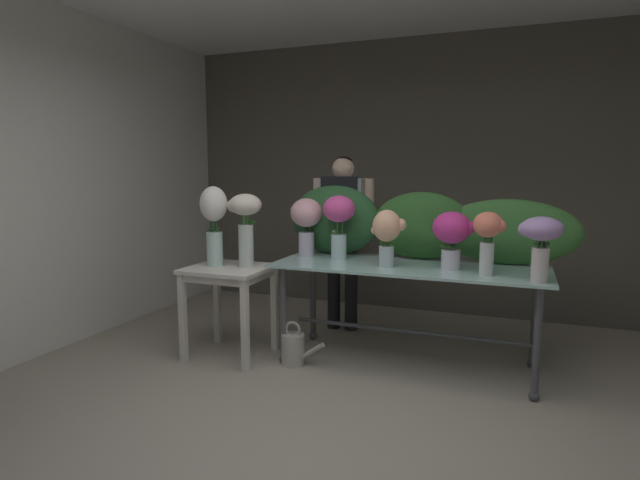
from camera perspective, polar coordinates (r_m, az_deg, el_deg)
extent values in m
plane|color=#9E9384|center=(4.20, 6.23, -13.02)|extent=(7.11, 7.11, 0.00)
cube|color=#5B564C|center=(5.50, 10.86, 6.92)|extent=(5.21, 0.12, 2.83)
cube|color=silver|center=(5.23, -22.44, 6.43)|extent=(0.12, 3.35, 2.83)
cube|color=#A9D5D0|center=(3.88, 9.89, -2.89)|extent=(2.00, 0.81, 0.02)
cylinder|color=#4C4C51|center=(3.97, -4.12, -8.39)|extent=(0.05, 0.05, 0.77)
sphere|color=#4C4C51|center=(4.08, -4.07, -13.15)|extent=(0.07, 0.07, 0.07)
cylinder|color=#4C4C51|center=(3.62, 23.09, -10.65)|extent=(0.05, 0.05, 0.77)
sphere|color=#4C4C51|center=(3.74, 22.79, -15.79)|extent=(0.07, 0.07, 0.07)
cylinder|color=#4C4C51|center=(4.51, -0.79, -6.39)|extent=(0.05, 0.05, 0.77)
sphere|color=#4C4C51|center=(4.61, -0.78, -10.65)|extent=(0.07, 0.07, 0.07)
cylinder|color=#4C4C51|center=(4.20, 22.84, -8.08)|extent=(0.05, 0.05, 0.77)
sphere|color=#4C4C51|center=(4.31, 22.59, -12.61)|extent=(0.07, 0.07, 0.07)
cylinder|color=#4C4C51|center=(4.01, 9.72, -10.04)|extent=(1.80, 0.03, 0.03)
cube|color=silver|center=(4.11, -10.14, -3.17)|extent=(0.63, 0.57, 0.03)
cube|color=silver|center=(4.12, -10.13, -3.79)|extent=(0.57, 0.51, 0.06)
cube|color=silver|center=(4.15, -15.09, -8.41)|extent=(0.05, 0.05, 0.70)
cube|color=silver|center=(3.86, -8.38, -9.46)|extent=(0.05, 0.05, 0.70)
cube|color=silver|center=(4.54, -11.41, -6.88)|extent=(0.05, 0.05, 0.70)
cube|color=silver|center=(4.27, -5.10, -7.68)|extent=(0.05, 0.05, 0.70)
cylinder|color=#232328|center=(4.83, 1.56, -5.04)|extent=(0.12, 0.12, 0.83)
cylinder|color=#232328|center=(4.77, 3.51, -5.20)|extent=(0.12, 0.12, 0.83)
cube|color=#B2BCC6|center=(4.69, 2.58, 3.32)|extent=(0.40, 0.22, 0.58)
cube|color=black|center=(4.59, 2.12, 2.72)|extent=(0.34, 0.02, 0.70)
cylinder|color=beige|center=(4.77, -0.23, 3.62)|extent=(0.09, 0.09, 0.55)
cylinder|color=beige|center=(4.62, 5.49, 3.43)|extent=(0.09, 0.09, 0.55)
sphere|color=beige|center=(4.68, 2.61, 7.99)|extent=(0.20, 0.20, 0.20)
ellipsoid|color=black|center=(4.70, 2.70, 8.79)|extent=(0.15, 0.15, 0.09)
ellipsoid|color=#28562D|center=(4.30, 1.65, 2.28)|extent=(0.78, 0.29, 0.58)
ellipsoid|color=#2D6028|center=(4.11, 11.30, 1.58)|extent=(0.79, 0.25, 0.53)
ellipsoid|color=#387033|center=(4.06, 20.28, 0.85)|extent=(1.03, 0.22, 0.49)
cylinder|color=silver|center=(3.51, 23.36, -2.56)|extent=(0.11, 0.11, 0.22)
cylinder|color=#9EBCB2|center=(3.52, 23.31, -3.55)|extent=(0.10, 0.10, 0.09)
cylinder|color=#477F3D|center=(3.51, 23.82, -1.89)|extent=(0.01, 0.01, 0.29)
cylinder|color=#477F3D|center=(3.52, 23.43, -1.84)|extent=(0.01, 0.01, 0.29)
cylinder|color=#477F3D|center=(3.51, 23.10, -1.86)|extent=(0.01, 0.01, 0.29)
cylinder|color=#477F3D|center=(3.49, 23.46, -1.92)|extent=(0.01, 0.01, 0.29)
ellipsoid|color=#B28ED1|center=(3.48, 23.57, 1.18)|extent=(0.26, 0.26, 0.15)
sphere|color=#B28ED1|center=(3.48, 22.01, 1.14)|extent=(0.09, 0.09, 0.09)
ellipsoid|color=#387033|center=(3.53, 23.55, -0.37)|extent=(0.10, 0.05, 0.03)
cylinder|color=silver|center=(3.77, 7.42, -1.83)|extent=(0.11, 0.11, 0.15)
cylinder|color=#9EBCB2|center=(3.77, 7.41, -2.47)|extent=(0.10, 0.10, 0.06)
cylinder|color=#2D6028|center=(3.76, 7.73, -1.17)|extent=(0.01, 0.01, 0.22)
cylinder|color=#2D6028|center=(3.77, 7.55, -1.13)|extent=(0.01, 0.01, 0.22)
cylinder|color=#2D6028|center=(3.76, 7.06, -1.16)|extent=(0.01, 0.01, 0.22)
cylinder|color=#2D6028|center=(3.74, 7.28, -1.21)|extent=(0.01, 0.01, 0.22)
ellipsoid|color=#F4B78E|center=(3.73, 7.48, 1.58)|extent=(0.21, 0.21, 0.23)
sphere|color=#F4B78E|center=(3.76, 6.22, 1.12)|extent=(0.07, 0.07, 0.07)
sphere|color=#F4B78E|center=(3.74, 8.94, 1.69)|extent=(0.09, 0.09, 0.09)
ellipsoid|color=#477F3D|center=(3.76, 7.42, -0.34)|extent=(0.10, 0.05, 0.03)
cylinder|color=silver|center=(3.76, 14.39, -2.12)|extent=(0.13, 0.13, 0.14)
cylinder|color=#9EBCB2|center=(3.77, 14.37, -2.71)|extent=(0.12, 0.12, 0.06)
cylinder|color=#477F3D|center=(3.76, 14.92, -1.37)|extent=(0.01, 0.01, 0.22)
cylinder|color=#477F3D|center=(3.78, 14.36, -1.28)|extent=(0.01, 0.01, 0.22)
cylinder|color=#477F3D|center=(3.75, 14.06, -1.36)|extent=(0.01, 0.01, 0.22)
cylinder|color=#477F3D|center=(3.73, 14.25, -1.42)|extent=(0.01, 0.01, 0.22)
ellipsoid|color=#D1338E|center=(3.73, 14.51, 1.36)|extent=(0.27, 0.27, 0.23)
sphere|color=#D1338E|center=(3.72, 13.25, 1.78)|extent=(0.10, 0.10, 0.10)
sphere|color=#D1338E|center=(3.72, 16.13, 1.32)|extent=(0.11, 0.11, 0.11)
ellipsoid|color=#2D6028|center=(3.74, 13.88, -0.74)|extent=(0.11, 0.07, 0.03)
cylinder|color=silver|center=(4.05, 2.11, -0.75)|extent=(0.12, 0.12, 0.20)
cylinder|color=#9EBCB2|center=(4.06, 2.10, -1.53)|extent=(0.11, 0.11, 0.08)
cylinder|color=#2D6028|center=(4.03, 2.49, 0.28)|extent=(0.01, 0.01, 0.33)
cylinder|color=#2D6028|center=(4.06, 2.11, 0.33)|extent=(0.01, 0.01, 0.33)
cylinder|color=#2D6028|center=(4.03, 1.94, 0.26)|extent=(0.01, 0.01, 0.33)
ellipsoid|color=#E54C9E|center=(4.02, 2.13, 3.51)|extent=(0.25, 0.25, 0.21)
sphere|color=#E54C9E|center=(4.07, 0.98, 3.15)|extent=(0.08, 0.08, 0.08)
sphere|color=#E54C9E|center=(3.99, 3.34, 3.04)|extent=(0.07, 0.07, 0.07)
ellipsoid|color=#477F3D|center=(4.04, 1.62, 0.96)|extent=(0.06, 0.11, 0.03)
cylinder|color=silver|center=(4.22, -1.52, -0.42)|extent=(0.13, 0.13, 0.20)
cylinder|color=#9EBCB2|center=(4.23, -1.52, -1.16)|extent=(0.12, 0.12, 0.08)
cylinder|color=#2D6028|center=(4.20, -1.14, 0.23)|extent=(0.01, 0.01, 0.28)
cylinder|color=#2D6028|center=(4.23, -1.60, 0.28)|extent=(0.01, 0.01, 0.28)
cylinder|color=#2D6028|center=(4.20, -1.79, 0.23)|extent=(0.01, 0.01, 0.28)
ellipsoid|color=#EFB2BC|center=(4.19, -1.53, 3.07)|extent=(0.26, 0.26, 0.24)
sphere|color=#EFB2BC|center=(4.24, -2.76, 3.37)|extent=(0.08, 0.08, 0.08)
cylinder|color=silver|center=(3.61, 18.11, -2.02)|extent=(0.09, 0.09, 0.22)
cylinder|color=#9EBCB2|center=(3.62, 18.07, -3.00)|extent=(0.09, 0.09, 0.09)
cylinder|color=#28562D|center=(3.60, 18.53, -1.42)|extent=(0.01, 0.01, 0.28)
cylinder|color=#28562D|center=(3.62, 18.19, -1.36)|extent=(0.01, 0.01, 0.28)
cylinder|color=#28562D|center=(3.60, 17.91, -1.40)|extent=(0.01, 0.01, 0.28)
cylinder|color=#28562D|center=(3.58, 18.20, -1.45)|extent=(0.01, 0.01, 0.28)
ellipsoid|color=#EF7A60|center=(3.57, 18.27, 1.65)|extent=(0.20, 0.20, 0.17)
sphere|color=#EF7A60|center=(3.60, 17.48, 1.53)|extent=(0.07, 0.07, 0.07)
sphere|color=#EF7A60|center=(3.56, 19.50, 1.49)|extent=(0.08, 0.08, 0.08)
cylinder|color=silver|center=(4.15, -11.68, -0.97)|extent=(0.13, 0.13, 0.27)
cylinder|color=#9EBCB2|center=(4.16, -11.65, -2.01)|extent=(0.12, 0.12, 0.12)
cylinder|color=#28562D|center=(4.13, -11.47, 0.04)|extent=(0.01, 0.01, 0.40)
cylinder|color=#28562D|center=(4.15, -11.56, 0.07)|extent=(0.01, 0.01, 0.40)
cylinder|color=#28562D|center=(4.17, -12.02, 0.09)|extent=(0.01, 0.01, 0.40)
cylinder|color=#28562D|center=(4.12, -11.82, 0.00)|extent=(0.01, 0.01, 0.40)
ellipsoid|color=white|center=(4.11, -11.82, 3.97)|extent=(0.22, 0.22, 0.28)
ellipsoid|color=#28562D|center=(4.15, -11.85, 1.22)|extent=(0.10, 0.09, 0.03)
cylinder|color=silver|center=(4.06, -8.26, -0.63)|extent=(0.12, 0.12, 0.34)
cylinder|color=#9EBCB2|center=(4.08, -8.24, -1.94)|extent=(0.11, 0.11, 0.14)
cylinder|color=#477F3D|center=(4.05, -8.06, 0.16)|extent=(0.01, 0.01, 0.43)
cylinder|color=#477F3D|center=(4.07, -8.15, 0.21)|extent=(0.01, 0.01, 0.43)
cylinder|color=#477F3D|center=(4.06, -8.59, 0.18)|extent=(0.01, 0.01, 0.43)
cylinder|color=#477F3D|center=(4.02, -8.40, 0.12)|extent=(0.01, 0.01, 0.43)
ellipsoid|color=silver|center=(4.03, -8.36, 3.94)|extent=(0.25, 0.25, 0.17)
sphere|color=silver|center=(4.09, -9.66, 3.80)|extent=(0.10, 0.10, 0.10)
sphere|color=silver|center=(3.97, -7.49, 3.73)|extent=(0.09, 0.09, 0.09)
ellipsoid|color=#2D6028|center=(4.05, -7.76, 2.05)|extent=(0.10, 0.05, 0.03)
cylinder|color=#B7B2A8|center=(4.02, -3.04, -12.09)|extent=(0.18, 0.18, 0.24)
cylinder|color=#B7B2A8|center=(3.96, -0.74, -12.25)|extent=(0.18, 0.04, 0.14)
torus|color=#B7B2A8|center=(3.97, -3.06, -9.92)|extent=(0.13, 0.02, 0.13)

